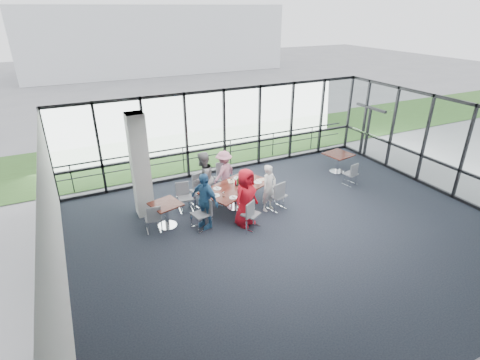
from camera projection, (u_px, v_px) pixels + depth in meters
name	position (u px, v px, depth m)	size (l,w,h in m)	color
floor	(296.00, 233.00, 10.70)	(12.00, 10.00, 0.02)	black
ceiling	(304.00, 125.00, 9.35)	(12.00, 10.00, 0.04)	silver
wall_left	(55.00, 237.00, 7.64)	(0.10, 10.00, 3.20)	silver
wall_front	(478.00, 303.00, 5.95)	(12.00, 0.10, 3.20)	silver
curtain_wall_back	(224.00, 131.00, 14.10)	(12.00, 0.10, 3.20)	white
curtain_wall_right	(450.00, 148.00, 12.40)	(0.10, 10.00, 3.20)	white
exit_door	(367.00, 133.00, 15.69)	(0.12, 1.60, 2.10)	black
structural_column	(140.00, 166.00, 11.04)	(0.50, 0.50, 3.20)	silver
apron	(185.00, 135.00, 18.85)	(80.00, 70.00, 0.02)	gray
grass_strip	(199.00, 147.00, 17.21)	(80.00, 5.00, 0.01)	#314F1F
hangar_main	(151.00, 38.00, 37.08)	(24.00, 10.00, 6.00)	silver
guard_rail	(219.00, 153.00, 15.05)	(0.06, 0.06, 12.00)	#2D2D33
main_table	(236.00, 189.00, 11.77)	(2.51, 2.00, 0.75)	#3B120E
side_table_left	(166.00, 207.00, 10.77)	(0.97, 0.97, 0.75)	#3B120E
side_table_right	(338.00, 156.00, 14.36)	(1.06, 1.06, 0.75)	#3B120E
diner_near_left	(246.00, 198.00, 10.77)	(0.86, 0.56, 1.76)	red
diner_near_right	(269.00, 188.00, 11.61)	(0.55, 0.40, 1.52)	silver
diner_far_left	(203.00, 179.00, 11.94)	(0.86, 0.53, 1.77)	gray
diner_far_right	(224.00, 172.00, 12.71)	(0.98, 0.51, 1.52)	#CA7A92
diner_end	(205.00, 201.00, 10.68)	(0.99, 0.54, 1.69)	#2C5F90
chair_main_nl	(251.00, 214.00, 10.75)	(0.45, 0.45, 0.92)	slate
chair_main_nr	(277.00, 195.00, 11.74)	(0.48, 0.48, 0.98)	slate
chair_main_fl	(199.00, 191.00, 12.03)	(0.48, 0.48, 0.98)	slate
chair_main_fr	(223.00, 178.00, 12.98)	(0.47, 0.47, 0.97)	slate
chair_main_end	(201.00, 214.00, 10.73)	(0.45, 0.45, 0.93)	slate
chair_spare_la	(152.00, 218.00, 10.62)	(0.41, 0.41, 0.84)	slate
chair_spare_lb	(185.00, 198.00, 11.68)	(0.44, 0.44, 0.89)	slate
chair_spare_r	(351.00, 174.00, 13.41)	(0.41, 0.41, 0.85)	slate
plate_nl	(233.00, 198.00, 11.04)	(0.25, 0.25, 0.01)	white
plate_nr	(258.00, 182.00, 12.00)	(0.26, 0.26, 0.01)	white
plate_fl	(217.00, 189.00, 11.58)	(0.25, 0.25, 0.01)	white
plate_fr	(237.00, 178.00, 12.28)	(0.25, 0.25, 0.01)	white
plate_end	(215.00, 195.00, 11.16)	(0.28, 0.28, 0.01)	white
tumbler_a	(238.00, 190.00, 11.34)	(0.07, 0.07, 0.15)	white
tumbler_b	(249.00, 183.00, 11.80)	(0.07, 0.07, 0.14)	white
tumbler_c	(232.00, 181.00, 11.90)	(0.08, 0.08, 0.15)	white
tumbler_d	(223.00, 195.00, 11.07)	(0.07, 0.07, 0.14)	white
menu_a	(244.00, 194.00, 11.27)	(0.28, 0.19, 0.00)	silver
menu_b	(261.00, 180.00, 12.18)	(0.29, 0.20, 0.00)	silver
menu_c	(231.00, 181.00, 12.10)	(0.31, 0.22, 0.00)	silver
condiment_caddy	(238.00, 185.00, 11.77)	(0.10, 0.07, 0.04)	black
ketchup_bottle	(236.00, 183.00, 11.77)	(0.06, 0.06, 0.18)	maroon
green_bottle	(238.00, 181.00, 11.83)	(0.05, 0.05, 0.20)	#1F6D29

